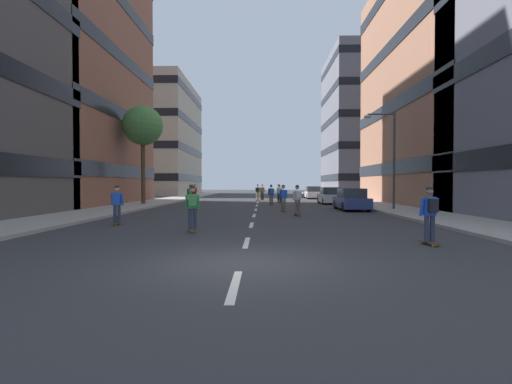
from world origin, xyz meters
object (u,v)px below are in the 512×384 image
(parked_car_near, at_px, (330,196))
(skater_11, at_px, (297,198))
(skater_1, at_px, (278,191))
(skater_6, at_px, (195,192))
(skater_9, at_px, (262,191))
(skater_0, at_px, (430,211))
(skater_8, at_px, (279,193))
(skater_5, at_px, (190,194))
(skater_3, at_px, (283,197))
(skater_7, at_px, (192,205))
(street_tree_near, at_px, (143,126))
(streetlamp_right, at_px, (389,150))
(skater_4, at_px, (258,191))
(skater_10, at_px, (192,193))
(skater_12, at_px, (271,193))
(skater_2, at_px, (117,203))
(parked_car_far, at_px, (351,200))
(parked_car_mid, at_px, (313,193))

(parked_car_near, bearing_deg, skater_11, -107.80)
(skater_1, relative_size, skater_6, 1.00)
(skater_9, bearing_deg, skater_11, -84.26)
(skater_0, distance_m, skater_8, 25.33)
(skater_5, relative_size, skater_11, 1.00)
(skater_3, xyz_separation_m, skater_11, (0.65, -3.17, 0.03))
(skater_6, relative_size, skater_7, 1.00)
(street_tree_near, xyz_separation_m, streetlamp_right, (18.79, -6.45, -2.62))
(skater_6, xyz_separation_m, skater_7, (4.74, -26.63, 0.03))
(skater_4, xyz_separation_m, skater_10, (-5.85, -6.71, 0.00))
(streetlamp_right, distance_m, skater_10, 17.43)
(skater_4, xyz_separation_m, skater_5, (-5.47, -9.52, 0.00))
(skater_11, xyz_separation_m, skater_12, (-1.27, 11.05, 0.00))
(skater_3, bearing_deg, skater_5, 139.23)
(skater_9, xyz_separation_m, skater_11, (2.08, -20.71, 0.00))
(street_tree_near, height_order, streetlamp_right, street_tree_near)
(skater_8, relative_size, skater_11, 1.00)
(skater_1, bearing_deg, skater_8, -91.35)
(skater_2, xyz_separation_m, skater_6, (-0.90, 24.25, 0.00))
(parked_car_far, height_order, skater_0, skater_0)
(skater_4, height_order, skater_6, same)
(parked_car_mid, bearing_deg, skater_4, -138.73)
(skater_4, xyz_separation_m, skater_11, (2.58, -19.07, 0.00))
(streetlamp_right, bearing_deg, skater_0, -103.72)
(parked_car_near, distance_m, parked_car_far, 8.37)
(skater_4, distance_m, skater_6, 6.86)
(street_tree_near, height_order, skater_0, street_tree_near)
(street_tree_near, bearing_deg, streetlamp_right, -18.94)
(street_tree_near, relative_size, skater_2, 4.71)
(skater_7, bearing_deg, parked_car_near, 66.50)
(skater_11, bearing_deg, skater_5, 130.12)
(streetlamp_right, relative_size, skater_0, 3.65)
(skater_8, height_order, skater_10, same)
(skater_2, relative_size, skater_12, 1.00)
(parked_car_mid, bearing_deg, skater_3, -102.46)
(streetlamp_right, distance_m, skater_12, 10.99)
(parked_car_far, xyz_separation_m, skater_3, (-4.82, -1.48, 0.29))
(parked_car_near, relative_size, skater_8, 2.47)
(parked_car_mid, height_order, skater_5, skater_5)
(skater_3, height_order, skater_6, same)
(parked_car_mid, height_order, skater_3, skater_3)
(street_tree_near, xyz_separation_m, skater_9, (10.18, 10.31, -5.74))
(skater_9, bearing_deg, skater_12, -85.19)
(streetlamp_right, height_order, skater_6, streetlamp_right)
(skater_0, relative_size, skater_9, 1.00)
(parked_car_far, distance_m, skater_3, 5.05)
(skater_4, xyz_separation_m, skater_8, (2.17, -4.38, -0.03))
(skater_3, distance_m, skater_4, 16.02)
(skater_2, xyz_separation_m, skater_9, (6.45, 25.72, 0.03))
(skater_1, relative_size, skater_12, 1.00)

